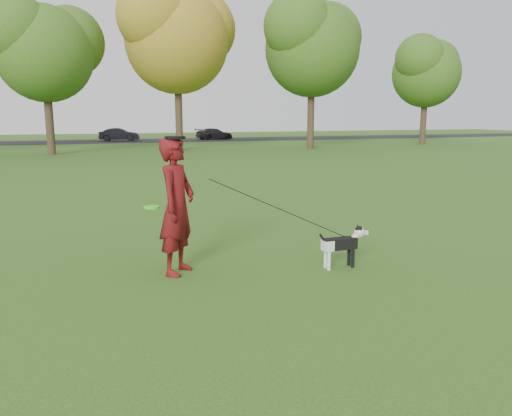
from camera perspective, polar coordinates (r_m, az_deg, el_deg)
name	(u,v)px	position (r m, az deg, el deg)	size (l,w,h in m)	color
ground	(244,269)	(7.91, -1.43, -6.93)	(120.00, 120.00, 0.00)	#285116
road	(108,141)	(47.30, -16.58, 7.32)	(120.00, 7.00, 0.02)	black
man	(177,206)	(7.55, -9.01, 0.19)	(0.75, 0.50, 2.07)	#500B0D
dog	(343,242)	(7.99, 9.96, -3.88)	(0.88, 0.18, 0.67)	black
car_mid	(119,135)	(47.33, -15.34, 8.10)	(1.23, 3.53, 1.16)	black
car_right	(215,134)	(48.78, -4.76, 8.44)	(1.49, 3.66, 1.06)	black
man_held_items	(281,210)	(7.69, 2.90, -0.20)	(3.14, 0.73, 1.63)	#3AFF20
tree_row	(89,30)	(33.63, -18.56, 18.69)	(51.74, 8.86, 12.01)	#38281C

